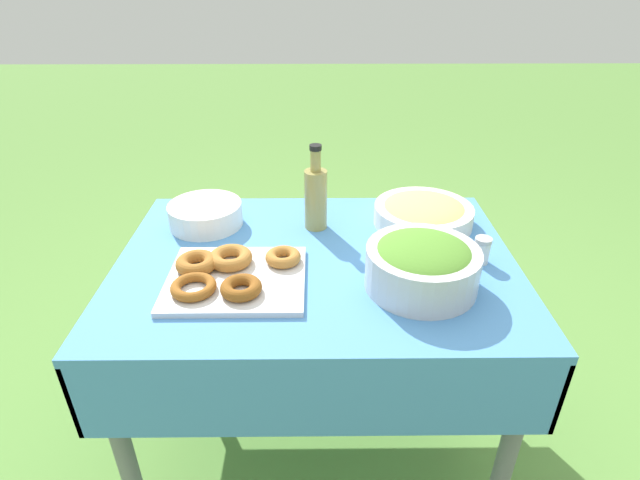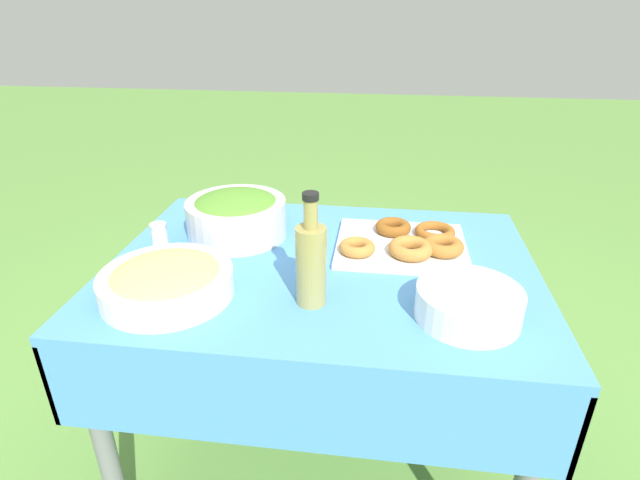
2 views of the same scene
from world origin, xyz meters
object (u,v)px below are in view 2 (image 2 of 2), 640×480
(pasta_bowl, at_px, (167,281))
(donut_platter, at_px, (406,243))
(olive_oil_bottle, at_px, (309,262))
(salad_bowl, at_px, (236,214))
(plate_stack, at_px, (468,304))

(pasta_bowl, bearing_deg, donut_platter, -150.83)
(pasta_bowl, relative_size, olive_oil_bottle, 1.15)
(salad_bowl, xyz_separation_m, plate_stack, (-0.61, 0.34, -0.03))
(donut_platter, bearing_deg, olive_oil_bottle, 52.78)
(donut_platter, distance_m, olive_oil_bottle, 0.38)
(pasta_bowl, xyz_separation_m, donut_platter, (-0.56, -0.31, -0.02))
(donut_platter, height_order, plate_stack, plate_stack)
(plate_stack, height_order, olive_oil_bottle, olive_oil_bottle)
(pasta_bowl, distance_m, olive_oil_bottle, 0.34)
(pasta_bowl, bearing_deg, salad_bowl, -101.67)
(salad_bowl, bearing_deg, donut_platter, 176.53)
(salad_bowl, distance_m, plate_stack, 0.71)
(salad_bowl, relative_size, donut_platter, 0.77)
(salad_bowl, height_order, plate_stack, salad_bowl)
(salad_bowl, height_order, donut_platter, salad_bowl)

